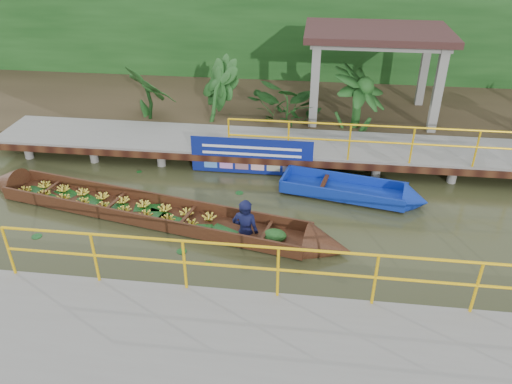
# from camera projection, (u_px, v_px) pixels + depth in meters

# --- Properties ---
(ground) EXTENTS (80.00, 80.00, 0.00)m
(ground) POSITION_uv_depth(u_px,v_px,m) (254.00, 225.00, 11.62)
(ground) COLOR #2B2D16
(ground) RESTS_ON ground
(land_strip) EXTENTS (30.00, 8.00, 0.45)m
(land_strip) POSITION_uv_depth(u_px,v_px,m) (280.00, 104.00, 17.94)
(land_strip) COLOR #332819
(land_strip) RESTS_ON ground
(far_dock) EXTENTS (16.00, 2.06, 1.66)m
(far_dock) POSITION_uv_depth(u_px,v_px,m) (270.00, 145.00, 14.32)
(far_dock) COLOR gray
(far_dock) RESTS_ON ground
(near_dock) EXTENTS (18.00, 2.40, 1.73)m
(near_dock) POSITION_uv_depth(u_px,v_px,m) (283.00, 363.00, 7.76)
(near_dock) COLOR gray
(near_dock) RESTS_ON ground
(pavilion) EXTENTS (4.40, 3.00, 3.00)m
(pavilion) POSITION_uv_depth(u_px,v_px,m) (377.00, 42.00, 15.29)
(pavilion) COLOR gray
(pavilion) RESTS_ON ground
(foliage_backdrop) EXTENTS (30.00, 0.80, 4.00)m
(foliage_backdrop) POSITION_uv_depth(u_px,v_px,m) (287.00, 38.00, 19.20)
(foliage_backdrop) COLOR #143B12
(foliage_backdrop) RESTS_ON ground
(vendor_boat) EXTENTS (9.57, 2.90, 2.10)m
(vendor_boat) POSITION_uv_depth(u_px,v_px,m) (161.00, 210.00, 11.73)
(vendor_boat) COLOR #32180D
(vendor_boat) RESTS_ON ground
(moored_blue_boat) EXTENTS (3.76, 1.63, 0.87)m
(moored_blue_boat) POSITION_uv_depth(u_px,v_px,m) (378.00, 195.00, 12.49)
(moored_blue_boat) COLOR #0D2899
(moored_blue_boat) RESTS_ON ground
(blue_banner) EXTENTS (3.32, 0.04, 1.04)m
(blue_banner) POSITION_uv_depth(u_px,v_px,m) (252.00, 156.00, 13.51)
(blue_banner) COLOR navy
(blue_banner) RESTS_ON ground
(tropical_plants) EXTENTS (14.31, 1.31, 1.64)m
(tropical_plants) POSITION_uv_depth(u_px,v_px,m) (348.00, 100.00, 15.29)
(tropical_plants) COLOR #143B12
(tropical_plants) RESTS_ON ground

